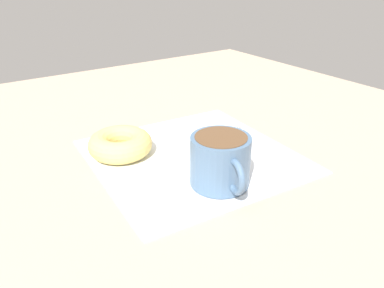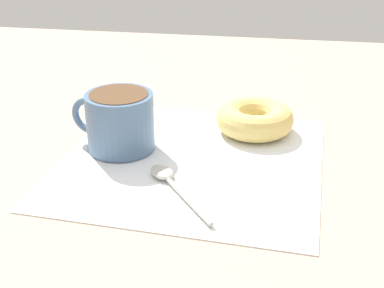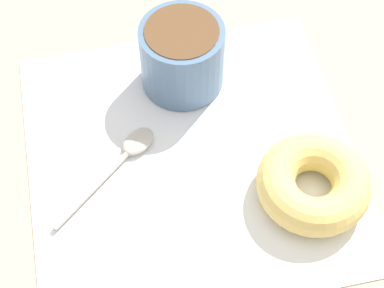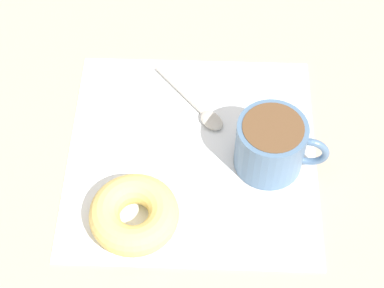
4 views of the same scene
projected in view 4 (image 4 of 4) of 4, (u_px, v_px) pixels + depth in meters
ground_plane at (171, 159)px, 81.91cm from camera, size 120.00×120.00×2.00cm
napkin at (192, 154)px, 80.98cm from camera, size 33.26×33.26×0.30cm
coffee_cup at (272, 145)px, 76.97cm from camera, size 8.48×11.25×7.32cm
donut at (134, 214)px, 73.85cm from camera, size 10.48×10.48×3.59cm
spoon at (202, 112)px, 84.09cm from camera, size 11.67×9.26×0.90cm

